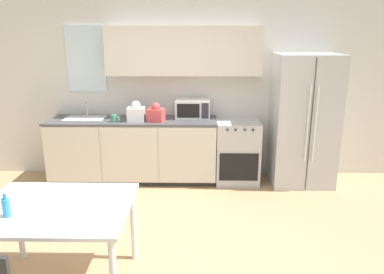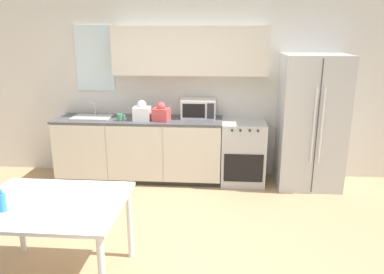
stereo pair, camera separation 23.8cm
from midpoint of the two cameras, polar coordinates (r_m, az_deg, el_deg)
name	(u,v)px [view 2 (the right image)]	position (r m, az deg, el deg)	size (l,w,h in m)	color
ground_plane	(155,248)	(4.06, -3.88, -16.51)	(12.00, 12.00, 0.00)	tan
wall_back	(179,80)	(5.61, -0.71, 8.66)	(12.00, 0.38, 2.70)	silver
kitchen_counter	(139,149)	(5.61, -6.83, -1.80)	(2.44, 0.64, 0.93)	#333333
oven_range	(243,152)	(5.54, 8.95, -2.29)	(0.62, 0.63, 0.92)	#B7BABC
refrigerator	(311,122)	(5.53, 18.86, 2.13)	(0.87, 0.73, 1.87)	silver
kitchen_sink	(92,117)	(5.67, -13.81, 3.04)	(0.56, 0.38, 0.24)	#B7BABC
microwave	(199,109)	(5.47, 2.26, 4.35)	(0.50, 0.33, 0.28)	silver
coffee_mug	(121,117)	(5.38, -9.60, 2.98)	(0.11, 0.08, 0.10)	#3F8C66
grocery_bag_0	(161,113)	(5.31, -3.41, 3.68)	(0.26, 0.23, 0.27)	#D14C4C
grocery_bag_1	(142,112)	(5.36, -6.38, 3.83)	(0.24, 0.21, 0.29)	white
dining_table	(52,212)	(3.42, -18.72, -10.86)	(1.23, 0.98, 0.78)	white
drink_bottle	(2,201)	(3.33, -25.13, -8.91)	(0.06, 0.06, 0.21)	#338CD8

